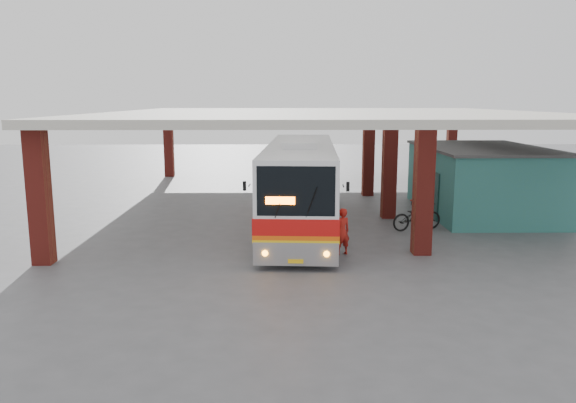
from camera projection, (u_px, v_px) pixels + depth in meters
The scene contains 8 objects.
ground at pixel (327, 233), 22.27m from camera, with size 90.00×90.00×0.00m, color #515154.
brick_columns at pixel (349, 165), 26.82m from camera, with size 20.10×21.60×4.35m.
canopy_roof at pixel (327, 115), 27.86m from camera, with size 21.00×23.00×0.30m, color beige.
shop_building at pixel (481, 180), 26.03m from camera, with size 5.20×8.20×3.11m.
coach_bus at pixel (301, 184), 23.04m from camera, with size 3.39×12.78×3.68m.
motorcycle at pixel (417, 216), 22.74m from camera, with size 0.76×2.17×1.14m, color black.
pedestrian at pixel (342, 232), 19.10m from camera, with size 0.59×0.39×1.62m, color red.
red_chair at pixel (419, 197), 28.11m from camera, with size 0.60×0.60×0.88m.
Camera 1 is at (-1.84, -21.66, 5.24)m, focal length 35.00 mm.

